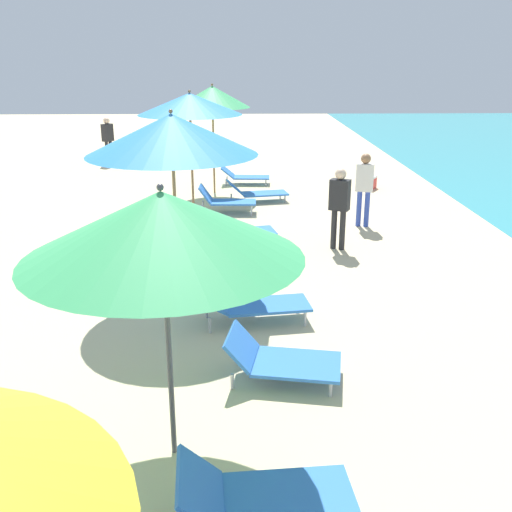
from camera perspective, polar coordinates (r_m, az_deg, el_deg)
The scene contains 16 objects.
umbrella_third at distance 4.83m, azimuth -9.18°, elevation 2.99°, with size 2.37×2.37×2.56m.
lounger_third_shoreside at distance 6.75m, azimuth 2.39°, elevation -10.06°, with size 1.39×0.90×0.55m.
lounger_third_inland at distance 4.88m, azimuth 0.70°, elevation -22.60°, with size 1.43×0.80×0.58m.
umbrella_fourth at distance 8.47m, azimuth -8.26°, elevation 11.70°, with size 2.46×2.46×2.82m.
lounger_fourth_shoreside at distance 9.93m, azimuth -4.00°, elevation 0.19°, with size 1.61×0.74×0.60m.
lounger_fourth_inland at distance 8.07m, azimuth -0.52°, elevation -4.69°, with size 1.66×0.79×0.53m.
umbrella_fifth at distance 12.32m, azimuth -6.51°, elevation 14.58°, with size 2.15×2.15×2.87m.
lounger_fifth_shoreside at distance 13.70m, azimuth -3.04°, elevation 5.51°, with size 1.34×0.59×0.66m.
lounger_fifth_inland at distance 11.50m, azimuth -1.42°, elevation 2.50°, with size 1.39×0.86×0.48m.
umbrella_farthest at distance 15.52m, azimuth -4.30°, elevation 15.29°, with size 1.95×1.95×2.85m.
lounger_farthest_shoreside at distance 16.88m, azimuth -1.14°, elevation 7.86°, with size 1.41×0.62×0.51m.
lounger_farthest_inland at distance 14.77m, azimuth -0.00°, elevation 6.29°, with size 1.60×0.85×0.57m.
person_walking_near at distance 12.68m, azimuth 10.58°, elevation 7.04°, with size 0.41×0.31×1.58m.
person_walking_mid at distance 20.64m, azimuth -14.33°, elevation 11.30°, with size 0.39×0.42×1.55m.
person_walking_far at distance 11.05m, azimuth 8.18°, elevation 5.33°, with size 0.42×0.36×1.56m.
cooler_box at distance 16.59m, azimuth 11.00°, elevation 7.08°, with size 0.51×0.56×0.34m.
Camera 1 is at (0.73, 2.40, 3.54)m, focal length 40.82 mm.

